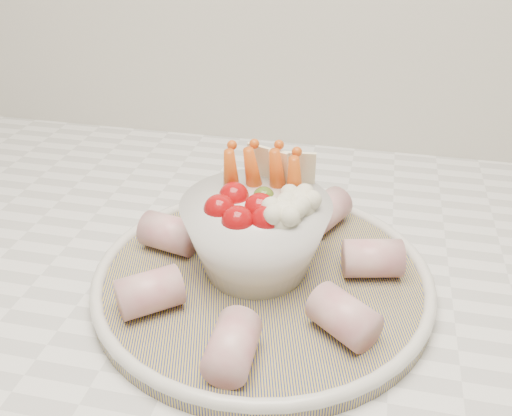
# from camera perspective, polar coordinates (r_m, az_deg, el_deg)

# --- Properties ---
(serving_platter) EXTENTS (0.39, 0.39, 0.02)m
(serving_platter) POSITION_cam_1_polar(r_m,az_deg,el_deg) (0.55, 0.68, -7.02)
(serving_platter) COLOR navy
(serving_platter) RESTS_ON kitchen_counter
(veggie_bowl) EXTENTS (0.14, 0.14, 0.11)m
(veggie_bowl) POSITION_cam_1_polar(r_m,az_deg,el_deg) (0.53, 0.11, -2.25)
(veggie_bowl) COLOR white
(veggie_bowl) RESTS_ON serving_platter
(cured_meat_rolls) EXTENTS (0.26, 0.28, 0.04)m
(cured_meat_rolls) POSITION_cam_1_polar(r_m,az_deg,el_deg) (0.53, 0.57, -5.10)
(cured_meat_rolls) COLOR #B4525F
(cured_meat_rolls) RESTS_ON serving_platter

